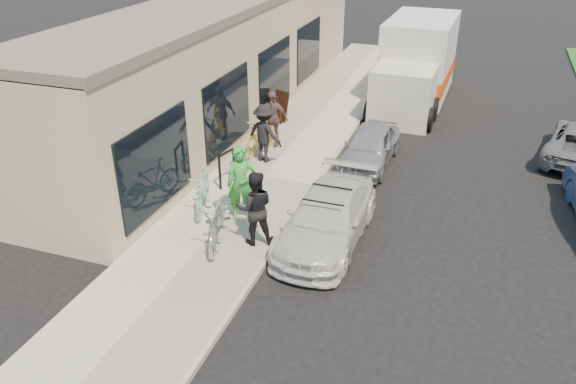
% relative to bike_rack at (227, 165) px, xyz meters
% --- Properties ---
extents(ground, '(120.00, 120.00, 0.00)m').
position_rel_bike_rack_xyz_m(ground, '(2.73, -2.21, -0.75)').
color(ground, black).
rests_on(ground, ground).
extents(sidewalk, '(3.00, 34.00, 0.15)m').
position_rel_bike_rack_xyz_m(sidewalk, '(0.73, 0.79, -0.67)').
color(sidewalk, '#B1AA9F').
rests_on(sidewalk, ground).
extents(curb, '(0.12, 34.00, 0.13)m').
position_rel_bike_rack_xyz_m(curb, '(2.28, 0.79, -0.68)').
color(curb, '#A09A92').
rests_on(curb, ground).
extents(storefront, '(3.60, 20.00, 4.22)m').
position_rel_bike_rack_xyz_m(storefront, '(-2.51, 5.78, 1.38)').
color(storefront, tan).
rests_on(storefront, ground).
extents(bike_rack, '(0.20, 0.69, 0.99)m').
position_rel_bike_rack_xyz_m(bike_rack, '(0.00, 0.00, 0.00)').
color(bike_rack, black).
rests_on(bike_rack, sidewalk).
extents(sandwich_board, '(0.85, 0.85, 1.05)m').
position_rel_bike_rack_xyz_m(sandwich_board, '(-0.43, 5.07, -0.06)').
color(sandwich_board, black).
rests_on(sandwich_board, sidewalk).
extents(sedan_white, '(1.77, 4.18, 1.24)m').
position_rel_bike_rack_xyz_m(sedan_white, '(3.29, -1.59, -0.14)').
color(sedan_white, silver).
rests_on(sedan_white, ground).
extents(sedan_silver, '(1.47, 3.43, 1.16)m').
position_rel_bike_rack_xyz_m(sedan_silver, '(3.33, 2.94, -0.17)').
color(sedan_silver, '#9D9CA2').
rests_on(sedan_silver, ground).
extents(moving_truck, '(2.55, 6.44, 3.13)m').
position_rel_bike_rack_xyz_m(moving_truck, '(3.72, 9.39, 0.64)').
color(moving_truck, beige).
rests_on(moving_truck, ground).
extents(tandem_bike, '(1.35, 2.23, 1.11)m').
position_rel_bike_rack_xyz_m(tandem_bike, '(1.00, -2.66, -0.04)').
color(tandem_bike, '#B2B2B5').
rests_on(tandem_bike, sidewalk).
extents(woman_rider, '(0.81, 0.69, 1.89)m').
position_rel_bike_rack_xyz_m(woman_rider, '(1.11, -1.54, 0.35)').
color(woman_rider, green).
rests_on(woman_rider, sidewalk).
extents(man_standing, '(1.05, 0.96, 1.76)m').
position_rel_bike_rack_xyz_m(man_standing, '(1.83, -2.44, 0.28)').
color(man_standing, black).
rests_on(man_standing, sidewalk).
extents(cruiser_bike_a, '(1.05, 1.88, 1.09)m').
position_rel_bike_rack_xyz_m(cruiser_bike_a, '(0.00, -1.45, -0.05)').
color(cruiser_bike_a, '#83C3A9').
rests_on(cruiser_bike_a, sidewalk).
extents(cruiser_bike_b, '(0.75, 1.62, 0.82)m').
position_rel_bike_rack_xyz_m(cruiser_bike_b, '(-0.00, 0.91, -0.18)').
color(cruiser_bike_b, '#83C3A9').
rests_on(cruiser_bike_b, sidewalk).
extents(cruiser_bike_c, '(0.89, 1.93, 1.12)m').
position_rel_bike_rack_xyz_m(cruiser_bike_c, '(0.03, 2.43, -0.04)').
color(cruiser_bike_c, gold).
rests_on(cruiser_bike_c, sidewalk).
extents(bystander_a, '(1.26, 0.93, 1.75)m').
position_rel_bike_rack_xyz_m(bystander_a, '(0.39, 1.83, 0.28)').
color(bystander_a, black).
rests_on(bystander_a, sidewalk).
extents(bystander_b, '(1.07, 0.53, 1.76)m').
position_rel_bike_rack_xyz_m(bystander_b, '(0.16, 3.05, 0.28)').
color(bystander_b, brown).
rests_on(bystander_b, sidewalk).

